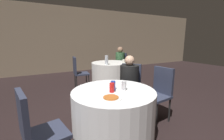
% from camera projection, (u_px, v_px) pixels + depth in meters
% --- Properties ---
extents(ground_plane, '(16.00, 16.00, 0.00)m').
position_uv_depth(ground_plane, '(120.00, 130.00, 2.34)').
color(ground_plane, black).
extents(wall_back, '(16.00, 0.06, 2.80)m').
position_uv_depth(wall_back, '(60.00, 40.00, 6.39)').
color(wall_back, gray).
rests_on(wall_back, ground_plane).
extents(table_near, '(1.12, 1.12, 0.72)m').
position_uv_depth(table_near, '(114.00, 115.00, 2.07)').
color(table_near, white).
rests_on(table_near, ground_plane).
extents(table_far, '(1.16, 1.16, 0.72)m').
position_uv_depth(table_far, '(111.00, 74.00, 4.63)').
color(table_far, white).
rests_on(table_far, ground_plane).
extents(chair_near_northeast, '(0.56, 0.56, 0.93)m').
position_uv_depth(chair_near_northeast, '(130.00, 83.00, 2.93)').
color(chair_near_northeast, '#2D3347').
rests_on(chair_near_northeast, ground_plane).
extents(chair_near_east, '(0.45, 0.44, 0.93)m').
position_uv_depth(chair_near_east, '(160.00, 89.00, 2.58)').
color(chair_near_east, '#2D3347').
rests_on(chair_near_east, ground_plane).
extents(chair_near_west, '(0.47, 0.47, 0.93)m').
position_uv_depth(chair_near_west, '(35.00, 128.00, 1.44)').
color(chair_near_west, '#2D3347').
rests_on(chair_near_west, ground_plane).
extents(chair_far_northeast, '(0.56, 0.56, 0.93)m').
position_uv_depth(chair_far_northeast, '(121.00, 63.00, 5.51)').
color(chair_far_northeast, '#2D3347').
rests_on(chair_far_northeast, ground_plane).
extents(chair_far_west, '(0.45, 0.44, 0.93)m').
position_uv_depth(chair_far_west, '(78.00, 70.00, 4.24)').
color(chair_far_west, '#2D3347').
rests_on(chair_far_west, ground_plane).
extents(person_green_jacket, '(0.47, 0.46, 1.16)m').
position_uv_depth(person_green_jacket, '(119.00, 63.00, 5.35)').
color(person_green_jacket, black).
rests_on(person_green_jacket, ground_plane).
extents(person_black_shirt, '(0.49, 0.48, 1.11)m').
position_uv_depth(person_black_shirt, '(128.00, 85.00, 2.78)').
color(person_black_shirt, '#33384C').
rests_on(person_black_shirt, ground_plane).
extents(pizza_plate_near, '(0.25, 0.25, 0.02)m').
position_uv_depth(pizza_plate_near, '(111.00, 98.00, 1.73)').
color(pizza_plate_near, white).
rests_on(pizza_plate_near, table_near).
extents(soda_can_red, '(0.07, 0.07, 0.12)m').
position_uv_depth(soda_can_red, '(112.00, 88.00, 1.93)').
color(soda_can_red, red).
rests_on(soda_can_red, table_near).
extents(soda_can_blue, '(0.07, 0.07, 0.12)m').
position_uv_depth(soda_can_blue, '(113.00, 86.00, 2.02)').
color(soda_can_blue, '#1E38A5').
rests_on(soda_can_blue, table_near).
extents(soda_can_silver, '(0.07, 0.07, 0.12)m').
position_uv_depth(soda_can_silver, '(124.00, 86.00, 2.01)').
color(soda_can_silver, silver).
rests_on(soda_can_silver, table_near).
extents(bottle_far, '(0.09, 0.09, 0.26)m').
position_uv_depth(bottle_far, '(107.00, 60.00, 4.10)').
color(bottle_far, silver).
rests_on(bottle_far, table_far).
extents(cup_far, '(0.08, 0.08, 0.11)m').
position_uv_depth(cup_far, '(124.00, 61.00, 4.45)').
color(cup_far, silver).
rests_on(cup_far, table_far).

